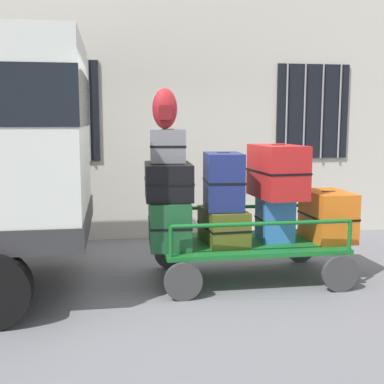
{
  "coord_description": "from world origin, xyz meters",
  "views": [
    {
      "loc": [
        -1.03,
        -5.4,
        1.85
      ],
      "look_at": [
        -0.14,
        0.16,
        1.05
      ],
      "focal_mm": 47.1,
      "sensor_mm": 36.0,
      "label": 1
    }
  ],
  "objects_px": {
    "suitcase_midleft_bottom": "(223,226)",
    "backpack": "(165,109)",
    "luggage_cart": "(249,248)",
    "suitcase_center_middle": "(277,171)",
    "suitcase_left_bottom": "(169,223)",
    "suitcase_midright_bottom": "(328,216)",
    "suitcase_left_middle": "(168,181)",
    "suitcase_center_bottom": "(275,219)",
    "suitcase_left_top": "(168,146)",
    "suitcase_midleft_middle": "(223,181)"
  },
  "relations": [
    {
      "from": "suitcase_midleft_middle",
      "to": "suitcase_center_middle",
      "type": "xyz_separation_m",
      "value": [
        0.63,
        -0.03,
        0.1
      ]
    },
    {
      "from": "suitcase_midleft_middle",
      "to": "luggage_cart",
      "type": "bearing_deg",
      "value": -0.16
    },
    {
      "from": "suitcase_left_bottom",
      "to": "suitcase_midleft_bottom",
      "type": "height_order",
      "value": "suitcase_left_bottom"
    },
    {
      "from": "suitcase_left_middle",
      "to": "luggage_cart",
      "type": "bearing_deg",
      "value": -2.17
    },
    {
      "from": "suitcase_midleft_middle",
      "to": "suitcase_midright_bottom",
      "type": "bearing_deg",
      "value": -1.76
    },
    {
      "from": "suitcase_midright_bottom",
      "to": "suitcase_left_bottom",
      "type": "bearing_deg",
      "value": 179.76
    },
    {
      "from": "suitcase_left_middle",
      "to": "suitcase_midright_bottom",
      "type": "bearing_deg",
      "value": -2.23
    },
    {
      "from": "suitcase_left_bottom",
      "to": "suitcase_midright_bottom",
      "type": "xyz_separation_m",
      "value": [
        1.89,
        -0.01,
        0.03
      ]
    },
    {
      "from": "luggage_cart",
      "to": "suitcase_left_middle",
      "type": "distance_m",
      "value": 1.25
    },
    {
      "from": "backpack",
      "to": "suitcase_left_bottom",
      "type": "bearing_deg",
      "value": 21.19
    },
    {
      "from": "suitcase_midleft_middle",
      "to": "suitcase_center_middle",
      "type": "distance_m",
      "value": 0.64
    },
    {
      "from": "suitcase_center_middle",
      "to": "suitcase_midleft_bottom",
      "type": "bearing_deg",
      "value": 178.36
    },
    {
      "from": "backpack",
      "to": "suitcase_midleft_bottom",
      "type": "bearing_deg",
      "value": 2.67
    },
    {
      "from": "suitcase_left_middle",
      "to": "backpack",
      "type": "xyz_separation_m",
      "value": [
        -0.04,
        -0.08,
        0.8
      ]
    },
    {
      "from": "suitcase_midleft_bottom",
      "to": "backpack",
      "type": "height_order",
      "value": "backpack"
    },
    {
      "from": "luggage_cart",
      "to": "suitcase_left_bottom",
      "type": "height_order",
      "value": "suitcase_left_bottom"
    },
    {
      "from": "suitcase_left_top",
      "to": "suitcase_midleft_middle",
      "type": "distance_m",
      "value": 0.75
    },
    {
      "from": "suitcase_left_bottom",
      "to": "backpack",
      "type": "xyz_separation_m",
      "value": [
        -0.04,
        -0.02,
        1.27
      ]
    },
    {
      "from": "suitcase_midright_bottom",
      "to": "suitcase_center_bottom",
      "type": "bearing_deg",
      "value": 174.65
    },
    {
      "from": "suitcase_left_bottom",
      "to": "suitcase_midleft_bottom",
      "type": "bearing_deg",
      "value": 1.46
    },
    {
      "from": "suitcase_midleft_bottom",
      "to": "suitcase_midright_bottom",
      "type": "distance_m",
      "value": 1.26
    },
    {
      "from": "luggage_cart",
      "to": "suitcase_left_bottom",
      "type": "distance_m",
      "value": 1.01
    },
    {
      "from": "suitcase_left_top",
      "to": "backpack",
      "type": "xyz_separation_m",
      "value": [
        -0.04,
        -0.07,
        0.41
      ]
    },
    {
      "from": "suitcase_center_bottom",
      "to": "suitcase_midright_bottom",
      "type": "distance_m",
      "value": 0.63
    },
    {
      "from": "luggage_cart",
      "to": "suitcase_midleft_bottom",
      "type": "distance_m",
      "value": 0.42
    },
    {
      "from": "luggage_cart",
      "to": "suitcase_left_middle",
      "type": "relative_size",
      "value": 2.66
    },
    {
      "from": "suitcase_left_bottom",
      "to": "suitcase_center_middle",
      "type": "bearing_deg",
      "value": -0.09
    },
    {
      "from": "luggage_cart",
      "to": "backpack",
      "type": "relative_size",
      "value": 4.84
    },
    {
      "from": "luggage_cart",
      "to": "suitcase_left_top",
      "type": "bearing_deg",
      "value": 178.31
    },
    {
      "from": "suitcase_center_bottom",
      "to": "backpack",
      "type": "bearing_deg",
      "value": -177.09
    },
    {
      "from": "suitcase_left_bottom",
      "to": "suitcase_midright_bottom",
      "type": "height_order",
      "value": "suitcase_midright_bottom"
    },
    {
      "from": "suitcase_left_middle",
      "to": "suitcase_left_bottom",
      "type": "bearing_deg",
      "value": -90.0
    },
    {
      "from": "suitcase_left_top",
      "to": "backpack",
      "type": "relative_size",
      "value": 0.97
    },
    {
      "from": "suitcase_left_top",
      "to": "suitcase_midright_bottom",
      "type": "height_order",
      "value": "suitcase_left_top"
    },
    {
      "from": "suitcase_left_middle",
      "to": "suitcase_midleft_bottom",
      "type": "relative_size",
      "value": 1.07
    },
    {
      "from": "suitcase_left_middle",
      "to": "suitcase_midleft_middle",
      "type": "relative_size",
      "value": 1.24
    },
    {
      "from": "suitcase_left_bottom",
      "to": "suitcase_left_top",
      "type": "relative_size",
      "value": 1.88
    },
    {
      "from": "suitcase_left_middle",
      "to": "backpack",
      "type": "relative_size",
      "value": 1.82
    },
    {
      "from": "luggage_cart",
      "to": "suitcase_center_middle",
      "type": "distance_m",
      "value": 0.96
    },
    {
      "from": "suitcase_left_top",
      "to": "suitcase_center_bottom",
      "type": "relative_size",
      "value": 0.82
    },
    {
      "from": "suitcase_midright_bottom",
      "to": "suitcase_left_top",
      "type": "bearing_deg",
      "value": 178.01
    },
    {
      "from": "suitcase_center_bottom",
      "to": "suitcase_left_bottom",
      "type": "bearing_deg",
      "value": -177.69
    },
    {
      "from": "suitcase_left_bottom",
      "to": "suitcase_center_bottom",
      "type": "relative_size",
      "value": 1.54
    },
    {
      "from": "luggage_cart",
      "to": "suitcase_center_middle",
      "type": "height_order",
      "value": "suitcase_center_middle"
    },
    {
      "from": "suitcase_left_top",
      "to": "suitcase_center_middle",
      "type": "relative_size",
      "value": 0.52
    },
    {
      "from": "suitcase_left_top",
      "to": "backpack",
      "type": "height_order",
      "value": "backpack"
    },
    {
      "from": "luggage_cart",
      "to": "suitcase_center_bottom",
      "type": "relative_size",
      "value": 4.09
    },
    {
      "from": "luggage_cart",
      "to": "suitcase_center_bottom",
      "type": "height_order",
      "value": "suitcase_center_bottom"
    },
    {
      "from": "suitcase_midleft_middle",
      "to": "backpack",
      "type": "height_order",
      "value": "backpack"
    },
    {
      "from": "suitcase_left_bottom",
      "to": "backpack",
      "type": "height_order",
      "value": "backpack"
    }
  ]
}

